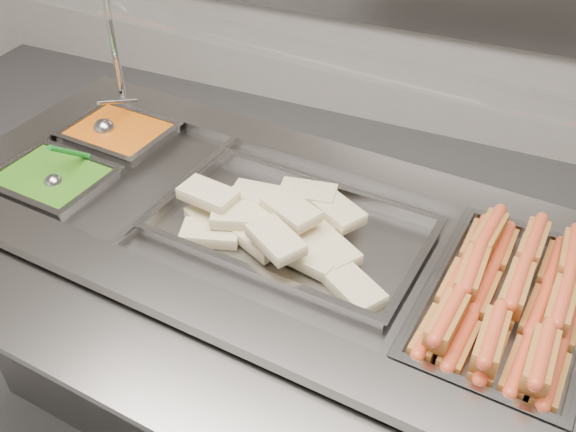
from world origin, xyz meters
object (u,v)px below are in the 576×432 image
at_px(pan_hotdogs, 506,313).
at_px(pan_wraps, 291,232).
at_px(serving_spoon, 57,177).
at_px(steam_counter, 274,331).
at_px(sneeze_guard, 313,56).
at_px(ladle, 105,127).

xyz_separation_m(pan_hotdogs, pan_wraps, (-0.55, 0.05, 0.01)).
distance_m(pan_hotdogs, serving_spoon, 1.22).
distance_m(pan_wraps, serving_spoon, 0.67).
height_order(steam_counter, sneeze_guard, sneeze_guard).
xyz_separation_m(pan_wraps, ladle, (-0.71, 0.19, 0.03)).
bearing_deg(sneeze_guard, ladle, -177.43).
xyz_separation_m(steam_counter, sneeze_guard, (0.02, 0.21, 0.79)).
bearing_deg(pan_wraps, steam_counter, 175.25).
distance_m(steam_counter, serving_spoon, 0.76).
relative_size(ladle, serving_spoon, 1.14).
height_order(steam_counter, serving_spoon, serving_spoon).
distance_m(steam_counter, pan_hotdogs, 0.73).
bearing_deg(pan_hotdogs, serving_spoon, -177.86).
bearing_deg(ladle, pan_hotdogs, -10.44).
bearing_deg(serving_spoon, steam_counter, 8.94).
relative_size(pan_hotdogs, ladle, 2.88).
xyz_separation_m(pan_hotdogs, serving_spoon, (-1.22, -0.05, 0.05)).
bearing_deg(serving_spoon, sneeze_guard, 26.18).
relative_size(steam_counter, pan_wraps, 2.73).
distance_m(steam_counter, ladle, 0.81).
bearing_deg(steam_counter, pan_hotdogs, -4.75).
height_order(sneeze_guard, pan_hotdogs, sneeze_guard).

